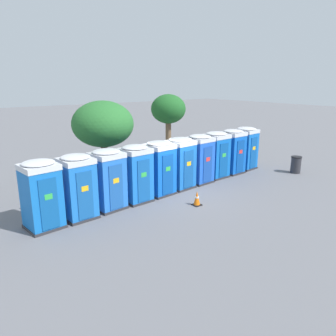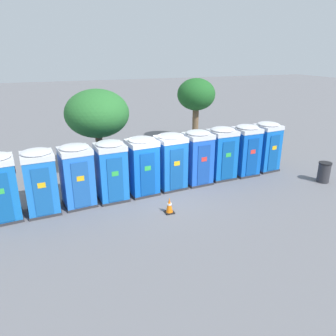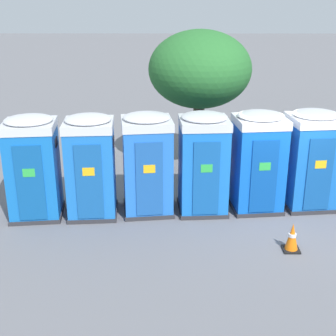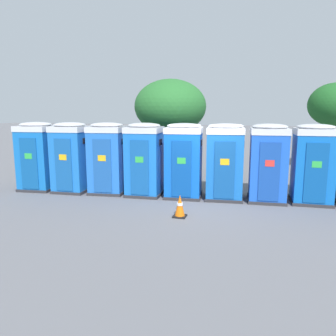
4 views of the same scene
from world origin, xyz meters
name	(u,v)px [view 4 (image 4 of 4)]	position (x,y,z in m)	size (l,w,h in m)	color
ground_plane	(202,201)	(0.00, 0.00, 0.00)	(120.00, 120.00, 0.00)	slate
portapotty_0	(38,156)	(-6.24, -0.08, 1.28)	(1.35, 1.33, 2.54)	#2D2D33
portapotty_1	(71,157)	(-4.86, 0.01, 1.28)	(1.28, 1.29, 2.54)	#2D2D33
portapotty_2	(108,158)	(-3.49, 0.19, 1.28)	(1.37, 1.34, 2.54)	#2D2D33
portapotty_3	(144,159)	(-2.11, 0.24, 1.28)	(1.28, 1.28, 2.54)	#2D2D33
portapotty_4	(184,160)	(-0.73, 0.38, 1.28)	(1.35, 1.32, 2.54)	#2D2D33
portapotty_5	(225,161)	(0.65, 0.53, 1.28)	(1.35, 1.32, 2.54)	#2D2D33
portapotty_6	(268,163)	(2.03, 0.63, 1.28)	(1.28, 1.29, 2.54)	#2D2D33
portapotty_7	(313,164)	(3.40, 0.81, 1.28)	(1.29, 1.26, 2.54)	#2D2D33
street_tree_0	(170,107)	(-2.05, 3.35, 3.10)	(3.07, 3.07, 4.28)	brown
street_tree_1	(335,106)	(5.09, 7.36, 3.18)	(2.50, 2.50, 4.29)	brown
traffic_cone	(180,206)	(-0.31, -1.79, 0.31)	(0.36, 0.36, 0.64)	black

